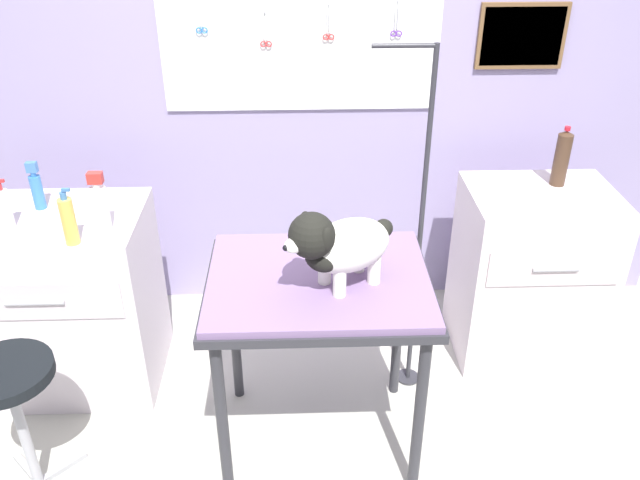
{
  "coord_description": "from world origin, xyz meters",
  "views": [
    {
      "loc": [
        0.0,
        -1.91,
        2.18
      ],
      "look_at": [
        0.08,
        0.14,
        1.0
      ],
      "focal_mm": 36.68,
      "sensor_mm": 36.0,
      "label": 1
    }
  ],
  "objects_px": {
    "dog": "(337,245)",
    "stool": "(9,392)",
    "grooming_arm": "(416,246)",
    "counter_left": "(64,300)",
    "cabinet_right": "(529,273)",
    "grooming_table": "(317,296)",
    "detangler_spray": "(36,189)",
    "soda_bottle": "(561,158)"
  },
  "relations": [
    {
      "from": "grooming_arm",
      "to": "stool",
      "type": "height_order",
      "value": "grooming_arm"
    },
    {
      "from": "dog",
      "to": "cabinet_right",
      "type": "relative_size",
      "value": 0.5
    },
    {
      "from": "soda_bottle",
      "to": "cabinet_right",
      "type": "bearing_deg",
      "value": -133.51
    },
    {
      "from": "dog",
      "to": "stool",
      "type": "xyz_separation_m",
      "value": [
        -1.21,
        -0.15,
        -0.51
      ]
    },
    {
      "from": "grooming_table",
      "to": "grooming_arm",
      "type": "height_order",
      "value": "grooming_arm"
    },
    {
      "from": "dog",
      "to": "counter_left",
      "type": "xyz_separation_m",
      "value": [
        -1.22,
        0.52,
        -0.58
      ]
    },
    {
      "from": "cabinet_right",
      "to": "soda_bottle",
      "type": "height_order",
      "value": "soda_bottle"
    },
    {
      "from": "grooming_arm",
      "to": "dog",
      "type": "height_order",
      "value": "grooming_arm"
    },
    {
      "from": "counter_left",
      "to": "stool",
      "type": "height_order",
      "value": "counter_left"
    },
    {
      "from": "grooming_table",
      "to": "grooming_arm",
      "type": "distance_m",
      "value": 0.57
    },
    {
      "from": "counter_left",
      "to": "cabinet_right",
      "type": "bearing_deg",
      "value": 4.03
    },
    {
      "from": "counter_left",
      "to": "soda_bottle",
      "type": "distance_m",
      "value": 2.38
    },
    {
      "from": "dog",
      "to": "detangler_spray",
      "type": "relative_size",
      "value": 2.0
    },
    {
      "from": "grooming_arm",
      "to": "dog",
      "type": "bearing_deg",
      "value": -130.67
    },
    {
      "from": "detangler_spray",
      "to": "soda_bottle",
      "type": "bearing_deg",
      "value": 4.03
    },
    {
      "from": "grooming_arm",
      "to": "detangler_spray",
      "type": "xyz_separation_m",
      "value": [
        -1.63,
        0.18,
        0.21
      ]
    },
    {
      "from": "dog",
      "to": "counter_left",
      "type": "relative_size",
      "value": 0.5
    },
    {
      "from": "grooming_table",
      "to": "grooming_arm",
      "type": "relative_size",
      "value": 0.53
    },
    {
      "from": "counter_left",
      "to": "dog",
      "type": "bearing_deg",
      "value": -23.26
    },
    {
      "from": "grooming_arm",
      "to": "stool",
      "type": "distance_m",
      "value": 1.7
    },
    {
      "from": "grooming_arm",
      "to": "dog",
      "type": "relative_size",
      "value": 3.72
    },
    {
      "from": "cabinet_right",
      "to": "stool",
      "type": "distance_m",
      "value": 2.35
    },
    {
      "from": "stool",
      "to": "counter_left",
      "type": "bearing_deg",
      "value": 91.2
    },
    {
      "from": "stool",
      "to": "soda_bottle",
      "type": "height_order",
      "value": "soda_bottle"
    },
    {
      "from": "detangler_spray",
      "to": "soda_bottle",
      "type": "distance_m",
      "value": 2.35
    },
    {
      "from": "grooming_table",
      "to": "cabinet_right",
      "type": "relative_size",
      "value": 0.98
    },
    {
      "from": "cabinet_right",
      "to": "grooming_table",
      "type": "bearing_deg",
      "value": -150.01
    },
    {
      "from": "counter_left",
      "to": "detangler_spray",
      "type": "height_order",
      "value": "detangler_spray"
    },
    {
      "from": "stool",
      "to": "dog",
      "type": "bearing_deg",
      "value": 6.9
    },
    {
      "from": "dog",
      "to": "cabinet_right",
      "type": "distance_m",
      "value": 1.33
    },
    {
      "from": "grooming_table",
      "to": "dog",
      "type": "distance_m",
      "value": 0.28
    },
    {
      "from": "detangler_spray",
      "to": "counter_left",
      "type": "bearing_deg",
      "value": -61.75
    },
    {
      "from": "grooming_arm",
      "to": "soda_bottle",
      "type": "relative_size",
      "value": 5.66
    },
    {
      "from": "stool",
      "to": "cabinet_right",
      "type": "bearing_deg",
      "value": 20.61
    },
    {
      "from": "counter_left",
      "to": "stool",
      "type": "bearing_deg",
      "value": -88.8
    },
    {
      "from": "detangler_spray",
      "to": "soda_bottle",
      "type": "height_order",
      "value": "soda_bottle"
    },
    {
      "from": "dog",
      "to": "stool",
      "type": "distance_m",
      "value": 1.32
    },
    {
      "from": "counter_left",
      "to": "grooming_table",
      "type": "bearing_deg",
      "value": -21.55
    },
    {
      "from": "grooming_table",
      "to": "soda_bottle",
      "type": "relative_size",
      "value": 2.99
    },
    {
      "from": "dog",
      "to": "counter_left",
      "type": "bearing_deg",
      "value": 156.74
    },
    {
      "from": "dog",
      "to": "stool",
      "type": "relative_size",
      "value": 0.71
    },
    {
      "from": "counter_left",
      "to": "soda_bottle",
      "type": "xyz_separation_m",
      "value": [
        2.3,
        0.25,
        0.57
      ]
    }
  ]
}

